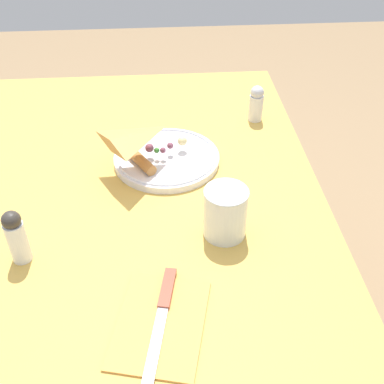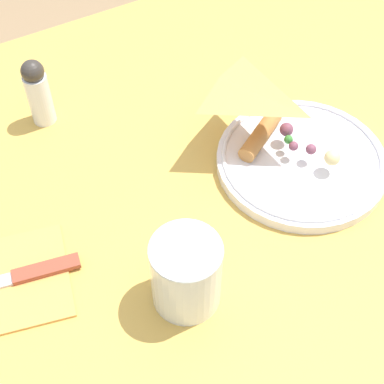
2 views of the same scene
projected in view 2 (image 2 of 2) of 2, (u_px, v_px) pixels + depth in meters
ground_plane at (207, 361)px, 1.43m from camera, size 6.00×6.00×0.00m
dining_table at (215, 200)px, 0.93m from camera, size 1.10×0.81×0.74m
plate_pizza at (301, 158)px, 0.82m from camera, size 0.24×0.24×0.05m
milk_glass at (186, 275)px, 0.67m from camera, size 0.08×0.08×0.10m
butter_knife at (0, 282)px, 0.71m from camera, size 0.22×0.06×0.01m
pepper_shaker at (38, 92)px, 0.85m from camera, size 0.03×0.03×0.11m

